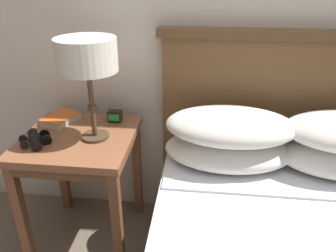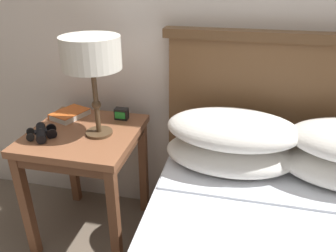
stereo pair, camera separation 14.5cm
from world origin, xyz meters
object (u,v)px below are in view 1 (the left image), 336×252
Objects in this scene: book_on_nightstand at (60,119)px; alarm_clock at (115,116)px; nightstand at (80,152)px; binoculars_pair at (35,139)px; table_lamp at (87,58)px.

alarm_clock is at bearing 7.35° from book_on_nightstand.
book_on_nightstand reaches higher than nightstand.
alarm_clock is (0.30, 0.28, 0.01)m from binoculars_pair.
book_on_nightstand is (-0.15, 0.14, 0.11)m from nightstand.
nightstand is 9.11× the size of alarm_clock.
binoculars_pair is (-0.02, -0.24, 0.01)m from book_on_nightstand.
nightstand is 0.23m from book_on_nightstand.
book_on_nightstand is at bearing -172.65° from alarm_clock.
nightstand is at bearing -44.14° from book_on_nightstand.
table_lamp is at bearing -103.76° from alarm_clock.
binoculars_pair is at bearing -93.94° from book_on_nightstand.
nightstand is 4.06× the size of binoculars_pair.
table_lamp is (0.09, -0.01, 0.48)m from nightstand.
alarm_clock is at bearing 76.24° from table_lamp.
binoculars_pair is at bearing -137.02° from alarm_clock.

